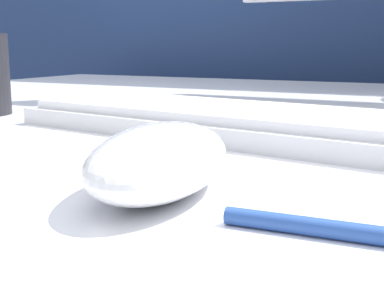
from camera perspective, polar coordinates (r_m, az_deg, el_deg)
computer_mouse_near at (r=0.28m, az=-3.43°, el=-1.65°), size 0.09×0.14×0.04m
keyboard at (r=0.47m, az=4.29°, el=2.45°), size 0.42×0.19×0.02m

